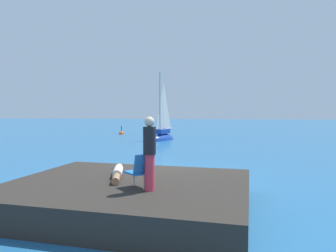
{
  "coord_description": "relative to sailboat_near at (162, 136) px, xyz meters",
  "views": [
    {
      "loc": [
        1.66,
        -11.02,
        2.41
      ],
      "look_at": [
        -2.18,
        11.12,
        1.32
      ],
      "focal_mm": 33.7,
      "sensor_mm": 36.0,
      "label": 1
    }
  ],
  "objects": [
    {
      "name": "person_sunbather",
      "position": [
        2.15,
        -17.34,
        0.45
      ],
      "size": [
        0.64,
        1.72,
        0.25
      ],
      "rotation": [
        0.0,
        0.0,
        4.98
      ],
      "color": "white",
      "rests_on": "shore_ledge"
    },
    {
      "name": "person_standing",
      "position": [
        3.3,
        -18.57,
        1.19
      ],
      "size": [
        0.28,
        0.28,
        1.62
      ],
      "rotation": [
        0.0,
        0.0,
        1.99
      ],
      "color": "#DB384C",
      "rests_on": "shore_ledge"
    },
    {
      "name": "shore_ledge",
      "position": [
        2.58,
        -17.8,
        0.0
      ],
      "size": [
        6.17,
        5.2,
        0.66
      ],
      "primitive_type": "cube",
      "rotation": [
        0.0,
        0.0,
        -0.08
      ],
      "color": "#2D2823",
      "rests_on": "ground"
    },
    {
      "name": "ground_plane",
      "position": [
        3.21,
        -14.22,
        -0.33
      ],
      "size": [
        160.0,
        160.0,
        0.0
      ],
      "primitive_type": "plane",
      "color": "#236093"
    },
    {
      "name": "sailboat_near",
      "position": [
        0.0,
        0.0,
        0.0
      ],
      "size": [
        2.2,
        3.35,
        6.05
      ],
      "rotation": [
        0.0,
        0.0,
        4.33
      ],
      "color": "#193D99",
      "rests_on": "ground"
    },
    {
      "name": "marker_buoy",
      "position": [
        -5.4,
        5.86,
        -0.32
      ],
      "size": [
        0.56,
        0.56,
        1.13
      ],
      "color": "#EA5114",
      "rests_on": "ground"
    },
    {
      "name": "boulder_inland",
      "position": [
        0.77,
        -15.67,
        -0.33
      ],
      "size": [
        1.22,
        1.15,
        0.64
      ],
      "primitive_type": "cube",
      "rotation": [
        -0.13,
        -0.01,
        2.78
      ],
      "color": "#2B2325",
      "rests_on": "ground"
    },
    {
      "name": "boulder_seaward",
      "position": [
        3.21,
        -15.62,
        -0.33
      ],
      "size": [
        1.8,
        1.65,
        0.97
      ],
      "primitive_type": "cube",
      "rotation": [
        -0.05,
        0.1,
        0.4
      ],
      "color": "#2D2925",
      "rests_on": "ground"
    },
    {
      "name": "beach_chair",
      "position": [
        3.07,
        -18.45,
        0.77
      ],
      "size": [
        0.76,
        0.76,
        0.8
      ],
      "rotation": [
        0.0,
        0.0,
        2.34
      ],
      "color": "blue",
      "rests_on": "shore_ledge"
    }
  ]
}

